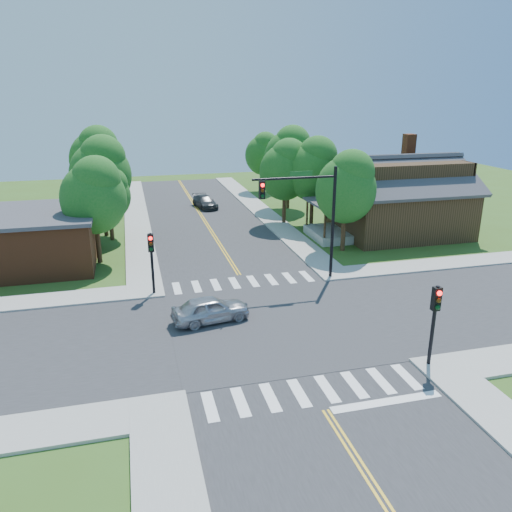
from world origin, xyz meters
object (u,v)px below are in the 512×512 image
object	(u,v)px
signal_pole_se	(435,311)
car_silver	(211,310)
house_ne	(399,195)
car_dgrey	(205,202)
signal_mast_ne	(308,206)
signal_pole_nw	(151,252)

from	to	relation	value
signal_pole_se	car_silver	bearing A→B (deg)	141.45
house_ne	car_dgrey	distance (m)	19.78
signal_mast_ne	signal_pole_se	world-z (taller)	signal_mast_ne
signal_mast_ne	car_dgrey	bearing A→B (deg)	97.78
signal_pole_se	car_dgrey	size ratio (longest dim) A/B	0.86
signal_pole_se	signal_pole_nw	bearing A→B (deg)	135.00
signal_pole_se	signal_pole_nw	distance (m)	15.84
signal_pole_se	car_silver	distance (m)	11.09
house_ne	car_dgrey	xyz separation A→B (m)	(-14.22, 13.47, -2.72)
signal_pole_se	car_dgrey	world-z (taller)	signal_pole_se
signal_mast_ne	car_silver	bearing A→B (deg)	-147.23
house_ne	car_silver	bearing A→B (deg)	-144.11
signal_pole_nw	car_silver	size ratio (longest dim) A/B	0.89
signal_pole_se	house_ne	world-z (taller)	house_ne
signal_mast_ne	car_silver	xyz separation A→B (m)	(-6.85, -4.41, -4.16)
signal_pole_nw	house_ne	bearing A→B (deg)	22.69
car_silver	car_dgrey	world-z (taller)	car_silver
car_silver	car_dgrey	size ratio (longest dim) A/B	0.96
signal_pole_se	signal_pole_nw	size ratio (longest dim) A/B	1.00
signal_pole_se	house_ne	distance (m)	22.03
house_ne	car_dgrey	bearing A→B (deg)	136.54
signal_pole_se	signal_pole_nw	xyz separation A→B (m)	(-11.20, 11.20, 0.00)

